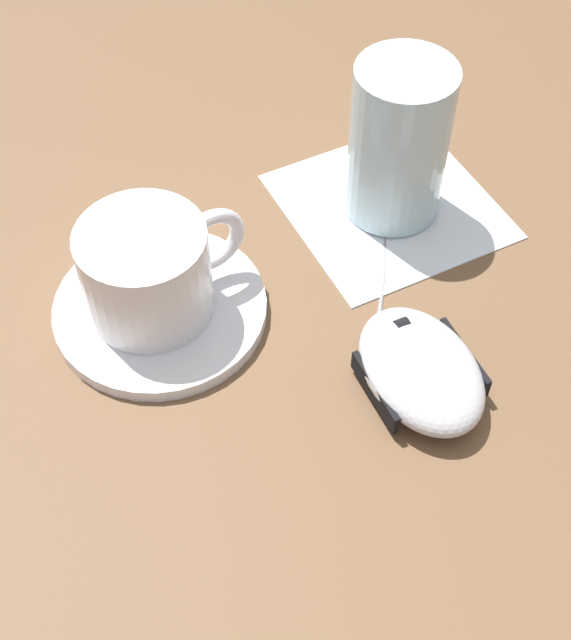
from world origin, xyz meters
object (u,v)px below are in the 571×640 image
at_px(computer_mouse, 421,370).
at_px(coffee_cup, 149,270).
at_px(drinking_glass, 399,142).
at_px(saucer, 161,309).

bearing_deg(computer_mouse, coffee_cup, -56.14).
xyz_separation_m(coffee_cup, drinking_glass, (-0.19, 0.02, 0.02)).
bearing_deg(computer_mouse, saucer, -56.42).
xyz_separation_m(computer_mouse, drinking_glass, (-0.09, -0.13, 0.05)).
height_order(saucer, coffee_cup, coffee_cup).
relative_size(saucer, computer_mouse, 1.26).
xyz_separation_m(saucer, drinking_glass, (-0.19, 0.02, 0.06)).
relative_size(saucer, drinking_glass, 1.20).
bearing_deg(coffee_cup, drinking_glass, 174.52).
xyz_separation_m(saucer, coffee_cup, (0.00, -0.00, 0.04)).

